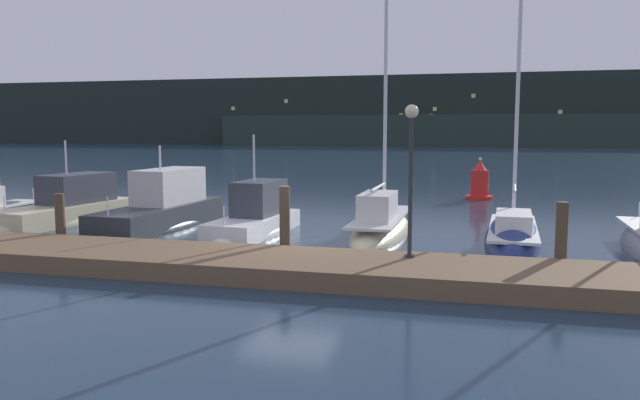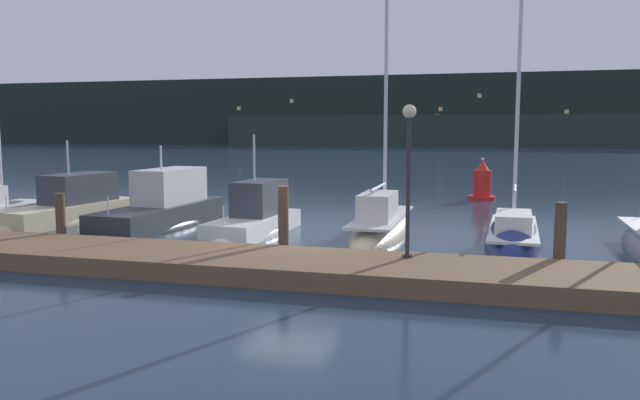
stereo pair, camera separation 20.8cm
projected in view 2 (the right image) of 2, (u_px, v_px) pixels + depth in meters
ground_plane at (288, 257)px, 17.03m from camera, size 400.00×400.00×0.00m
dock at (262, 265)px, 15.03m from camera, size 36.73×2.80×0.45m
mooring_pile_1 at (61, 220)px, 18.32m from camera, size 0.28×0.28×1.61m
mooring_pile_2 at (283, 223)px, 16.52m from camera, size 0.28×0.28×1.98m
mooring_pile_3 at (560, 239)px, 14.76m from camera, size 0.28×0.28×1.76m
motorboat_berth_2 at (70, 215)px, 23.44m from camera, size 2.91×6.60×3.71m
motorboat_berth_3 at (162, 217)px, 22.12m from camera, size 2.27×7.09×3.50m
motorboat_berth_4 at (255, 225)px, 20.77m from camera, size 2.08×5.21×3.84m
sailboat_berth_5 at (381, 228)px, 20.73m from camera, size 1.69×6.93×11.18m
sailboat_berth_6 at (513, 240)px, 19.11m from camera, size 1.96×6.69×10.55m
channel_buoy at (482, 183)px, 31.05m from camera, size 1.34×1.34×2.07m
dock_lamppost at (409, 155)px, 14.50m from camera, size 0.32×0.32×3.59m
hillside_backdrop at (479, 113)px, 132.48m from camera, size 240.00×23.00×14.76m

